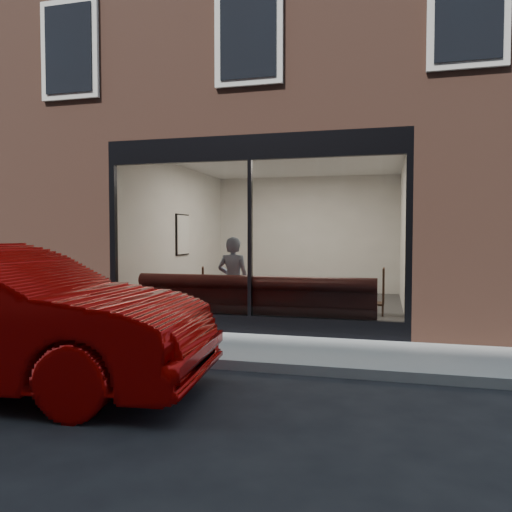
% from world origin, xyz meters
% --- Properties ---
extents(ground, '(120.00, 120.00, 0.00)m').
position_xyz_m(ground, '(0.00, 0.00, 0.00)').
color(ground, black).
rests_on(ground, ground).
extents(sidewalk_near, '(40.00, 2.00, 0.01)m').
position_xyz_m(sidewalk_near, '(0.00, 1.00, 0.01)').
color(sidewalk_near, gray).
rests_on(sidewalk_near, ground).
extents(kerb_near, '(40.00, 0.10, 0.12)m').
position_xyz_m(kerb_near, '(0.00, -0.05, 0.06)').
color(kerb_near, gray).
rests_on(kerb_near, ground).
extents(host_building_pier_left, '(2.50, 12.00, 3.20)m').
position_xyz_m(host_building_pier_left, '(-3.75, 8.00, 1.60)').
color(host_building_pier_left, brown).
rests_on(host_building_pier_left, ground).
extents(host_building_pier_right, '(2.50, 12.00, 3.20)m').
position_xyz_m(host_building_pier_right, '(3.75, 8.00, 1.60)').
color(host_building_pier_right, brown).
rests_on(host_building_pier_right, ground).
extents(host_building_backfill, '(5.00, 6.00, 3.20)m').
position_xyz_m(host_building_backfill, '(0.00, 11.00, 1.60)').
color(host_building_backfill, brown).
rests_on(host_building_backfill, ground).
extents(cafe_floor, '(6.00, 6.00, 0.00)m').
position_xyz_m(cafe_floor, '(0.00, 5.00, 0.02)').
color(cafe_floor, '#2D2D30').
rests_on(cafe_floor, ground).
extents(cafe_ceiling, '(6.00, 6.00, 0.00)m').
position_xyz_m(cafe_ceiling, '(0.00, 5.00, 3.19)').
color(cafe_ceiling, white).
rests_on(cafe_ceiling, host_building_upper).
extents(cafe_wall_back, '(5.00, 0.00, 5.00)m').
position_xyz_m(cafe_wall_back, '(0.00, 7.99, 1.60)').
color(cafe_wall_back, silver).
rests_on(cafe_wall_back, ground).
extents(cafe_wall_left, '(0.00, 6.00, 6.00)m').
position_xyz_m(cafe_wall_left, '(-2.49, 5.00, 1.60)').
color(cafe_wall_left, silver).
rests_on(cafe_wall_left, ground).
extents(cafe_wall_right, '(0.00, 6.00, 6.00)m').
position_xyz_m(cafe_wall_right, '(2.49, 5.00, 1.60)').
color(cafe_wall_right, silver).
rests_on(cafe_wall_right, ground).
extents(storefront_kick, '(5.00, 0.10, 0.30)m').
position_xyz_m(storefront_kick, '(0.00, 2.05, 0.15)').
color(storefront_kick, black).
rests_on(storefront_kick, ground).
extents(storefront_header, '(5.00, 0.10, 0.40)m').
position_xyz_m(storefront_header, '(0.00, 2.05, 3.00)').
color(storefront_header, black).
rests_on(storefront_header, host_building_upper).
extents(storefront_mullion, '(0.06, 0.10, 2.50)m').
position_xyz_m(storefront_mullion, '(0.00, 2.05, 1.55)').
color(storefront_mullion, black).
rests_on(storefront_mullion, storefront_kick).
extents(storefront_glass, '(4.80, 0.00, 4.80)m').
position_xyz_m(storefront_glass, '(0.00, 2.02, 1.55)').
color(storefront_glass, white).
rests_on(storefront_glass, storefront_kick).
extents(banquette, '(4.00, 0.55, 0.45)m').
position_xyz_m(banquette, '(0.00, 2.45, 0.23)').
color(banquette, '#3B1715').
rests_on(banquette, cafe_floor).
extents(person, '(0.59, 0.40, 1.57)m').
position_xyz_m(person, '(-0.47, 2.65, 0.79)').
color(person, '#8FA6C2').
rests_on(person, cafe_floor).
extents(cafe_table_left, '(0.69, 0.69, 0.04)m').
position_xyz_m(cafe_table_left, '(-1.64, 3.21, 0.74)').
color(cafe_table_left, black).
rests_on(cafe_table_left, cafe_floor).
extents(cafe_table_right, '(0.70, 0.70, 0.04)m').
position_xyz_m(cafe_table_right, '(0.80, 3.15, 0.74)').
color(cafe_table_right, black).
rests_on(cafe_table_right, cafe_floor).
extents(cafe_chair_left, '(0.47, 0.47, 0.03)m').
position_xyz_m(cafe_chair_left, '(-1.65, 3.73, 0.24)').
color(cafe_chair_left, black).
rests_on(cafe_chair_left, cafe_floor).
extents(cafe_chair_right, '(0.40, 0.40, 0.04)m').
position_xyz_m(cafe_chair_right, '(1.90, 4.41, 0.24)').
color(cafe_chair_right, black).
rests_on(cafe_chair_right, cafe_floor).
extents(wall_poster, '(0.02, 0.67, 0.90)m').
position_xyz_m(wall_poster, '(-2.45, 5.13, 1.60)').
color(wall_poster, white).
rests_on(wall_poster, cafe_wall_left).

